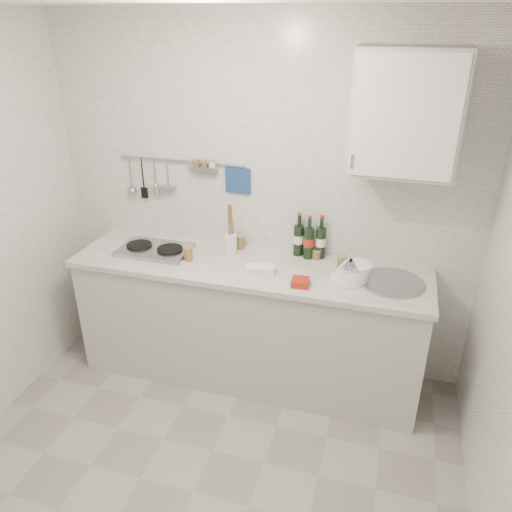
{
  "coord_description": "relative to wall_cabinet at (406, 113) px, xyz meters",
  "views": [
    {
      "loc": [
        0.89,
        -1.78,
        2.46
      ],
      "look_at": [
        0.11,
        0.9,
        1.09
      ],
      "focal_mm": 35.0,
      "sensor_mm": 36.0,
      "label": 1
    }
  ],
  "objects": [
    {
      "name": "floor",
      "position": [
        -0.9,
        -1.22,
        -1.95
      ],
      "size": [
        3.0,
        3.0,
        0.0
      ],
      "primitive_type": "plane",
      "color": "gray",
      "rests_on": "ground"
    },
    {
      "name": "back_wall",
      "position": [
        -0.9,
        0.18,
        -0.7
      ],
      "size": [
        3.0,
        0.02,
        2.5
      ],
      "primitive_type": "cube",
      "color": "silver",
      "rests_on": "floor"
    },
    {
      "name": "counter",
      "position": [
        -0.89,
        -0.12,
        -1.52
      ],
      "size": [
        2.44,
        0.64,
        0.96
      ],
      "color": "#B1AFA4",
      "rests_on": "floor"
    },
    {
      "name": "wall_rail",
      "position": [
        -1.5,
        0.15,
        -0.52
      ],
      "size": [
        0.98,
        0.09,
        0.34
      ],
      "color": "#93969B",
      "rests_on": "back_wall"
    },
    {
      "name": "wall_cabinet",
      "position": [
        0.0,
        0.0,
        0.0
      ],
      "size": [
        0.6,
        0.38,
        0.7
      ],
      "color": "#B1AFA4",
      "rests_on": "back_wall"
    },
    {
      "name": "plate_stack_hob",
      "position": [
        -1.72,
        -0.13,
        -1.02
      ],
      "size": [
        0.31,
        0.31,
        0.02
      ],
      "rotation": [
        0.0,
        0.0,
        -0.34
      ],
      "color": "#5080B6",
      "rests_on": "counter"
    },
    {
      "name": "plate_stack_sink",
      "position": [
        -0.2,
        -0.14,
        -0.98
      ],
      "size": [
        0.25,
        0.24,
        0.12
      ],
      "rotation": [
        0.0,
        0.0,
        0.04
      ],
      "color": "white",
      "rests_on": "counter"
    },
    {
      "name": "wine_bottles",
      "position": [
        -0.53,
        0.11,
        -0.87
      ],
      "size": [
        0.23,
        0.1,
        0.31
      ],
      "rotation": [
        0.0,
        0.0,
        -0.01
      ],
      "color": "black",
      "rests_on": "counter"
    },
    {
      "name": "butter_dish",
      "position": [
        -0.79,
        -0.22,
        -1.0
      ],
      "size": [
        0.2,
        0.13,
        0.06
      ],
      "primitive_type": "cube",
      "rotation": [
        0.0,
        0.0,
        0.23
      ],
      "color": "white",
      "rests_on": "counter"
    },
    {
      "name": "strawberry_punnet",
      "position": [
        -0.5,
        -0.31,
        -1.01
      ],
      "size": [
        0.11,
        0.11,
        0.04
      ],
      "primitive_type": "cube",
      "rotation": [
        0.0,
        0.0,
        0.07
      ],
      "color": "#B02413",
      "rests_on": "counter"
    },
    {
      "name": "utensil_crock",
      "position": [
        -1.08,
        0.03,
        -0.94
      ],
      "size": [
        0.09,
        0.09,
        0.37
      ],
      "rotation": [
        0.0,
        0.0,
        -0.04
      ],
      "color": "white",
      "rests_on": "counter"
    },
    {
      "name": "jar_a",
      "position": [
        -1.03,
        0.11,
        -0.98
      ],
      "size": [
        0.07,
        0.07,
        0.11
      ],
      "rotation": [
        0.0,
        0.0,
        0.42
      ],
      "color": "brown",
      "rests_on": "counter"
    },
    {
      "name": "jar_b",
      "position": [
        -0.47,
        0.09,
        -1.0
      ],
      "size": [
        0.06,
        0.06,
        0.07
      ],
      "rotation": [
        0.0,
        0.0,
        -0.3
      ],
      "color": "brown",
      "rests_on": "counter"
    },
    {
      "name": "jar_c",
      "position": [
        -0.28,
        -0.0,
        -0.98
      ],
      "size": [
        0.07,
        0.07,
        0.09
      ],
      "rotation": [
        0.0,
        0.0,
        -0.22
      ],
      "color": "brown",
      "rests_on": "counter"
    },
    {
      "name": "jar_d",
      "position": [
        -1.32,
        -0.17,
        -0.98
      ],
      "size": [
        0.07,
        0.07,
        0.11
      ],
      "rotation": [
        0.0,
        0.0,
        -0.39
      ],
      "color": "brown",
      "rests_on": "counter"
    }
  ]
}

